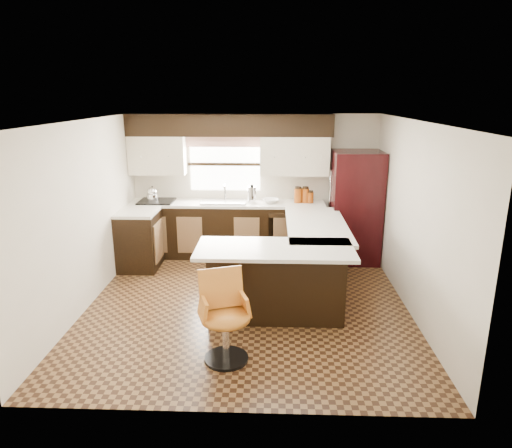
{
  "coord_description": "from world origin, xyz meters",
  "views": [
    {
      "loc": [
        0.32,
        -5.61,
        2.71
      ],
      "look_at": [
        0.1,
        0.45,
        0.98
      ],
      "focal_mm": 32.0,
      "sensor_mm": 36.0,
      "label": 1
    }
  ],
  "objects_px": {
    "peninsula_long": "(312,256)",
    "refrigerator": "(355,207)",
    "peninsula_return": "(276,283)",
    "bar_chair": "(226,319)"
  },
  "relations": [
    {
      "from": "peninsula_return",
      "to": "refrigerator",
      "type": "height_order",
      "value": "refrigerator"
    },
    {
      "from": "peninsula_return",
      "to": "bar_chair",
      "type": "relative_size",
      "value": 1.72
    },
    {
      "from": "peninsula_return",
      "to": "refrigerator",
      "type": "relative_size",
      "value": 0.9
    },
    {
      "from": "peninsula_return",
      "to": "bar_chair",
      "type": "bearing_deg",
      "value": -117.23
    },
    {
      "from": "peninsula_long",
      "to": "peninsula_return",
      "type": "distance_m",
      "value": 1.11
    },
    {
      "from": "peninsula_long",
      "to": "bar_chair",
      "type": "distance_m",
      "value": 2.25
    },
    {
      "from": "bar_chair",
      "to": "refrigerator",
      "type": "bearing_deg",
      "value": 40.4
    },
    {
      "from": "peninsula_long",
      "to": "refrigerator",
      "type": "height_order",
      "value": "refrigerator"
    },
    {
      "from": "peninsula_return",
      "to": "bar_chair",
      "type": "height_order",
      "value": "bar_chair"
    },
    {
      "from": "peninsula_long",
      "to": "refrigerator",
      "type": "bearing_deg",
      "value": 54.89
    }
  ]
}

